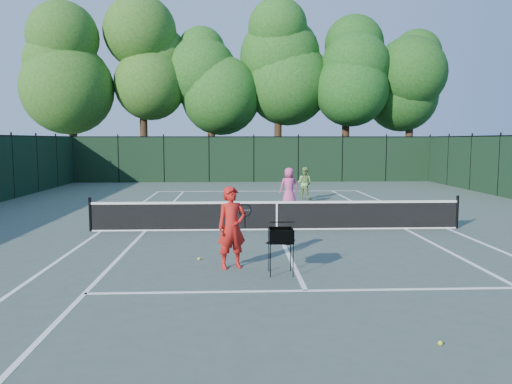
{
  "coord_description": "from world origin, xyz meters",
  "views": [
    {
      "loc": [
        -1.34,
        -15.5,
        2.84
      ],
      "look_at": [
        -0.61,
        1.0,
        1.1
      ],
      "focal_mm": 35.0,
      "sensor_mm": 36.0,
      "label": 1
    }
  ],
  "objects_px": {
    "player_pink": "(289,187)",
    "loose_ball_midcourt": "(199,259)",
    "player_green": "(305,183)",
    "ball_hopper": "(281,236)",
    "loose_ball_near_cart": "(440,343)",
    "coach": "(232,227)"
  },
  "relations": [
    {
      "from": "player_pink",
      "to": "loose_ball_midcourt",
      "type": "distance_m",
      "value": 10.26
    },
    {
      "from": "player_green",
      "to": "player_pink",
      "type": "bearing_deg",
      "value": 101.02
    },
    {
      "from": "player_pink",
      "to": "player_green",
      "type": "bearing_deg",
      "value": -122.3
    },
    {
      "from": "coach",
      "to": "loose_ball_midcourt",
      "type": "distance_m",
      "value": 1.39
    },
    {
      "from": "loose_ball_midcourt",
      "to": "loose_ball_near_cart",
      "type": "bearing_deg",
      "value": -54.09
    },
    {
      "from": "loose_ball_midcourt",
      "to": "player_pink",
      "type": "bearing_deg",
      "value": 71.72
    },
    {
      "from": "ball_hopper",
      "to": "loose_ball_near_cart",
      "type": "distance_m",
      "value": 4.28
    },
    {
      "from": "player_pink",
      "to": "loose_ball_near_cart",
      "type": "distance_m",
      "value": 14.82
    },
    {
      "from": "player_green",
      "to": "loose_ball_near_cart",
      "type": "bearing_deg",
      "value": 123.33
    },
    {
      "from": "player_pink",
      "to": "loose_ball_midcourt",
      "type": "xyz_separation_m",
      "value": [
        -3.21,
        -9.71,
        -0.79
      ]
    },
    {
      "from": "player_green",
      "to": "ball_hopper",
      "type": "xyz_separation_m",
      "value": [
        -2.39,
        -13.25,
        0.05
      ]
    },
    {
      "from": "coach",
      "to": "ball_hopper",
      "type": "distance_m",
      "value": 1.18
    },
    {
      "from": "coach",
      "to": "loose_ball_midcourt",
      "type": "bearing_deg",
      "value": 116.46
    },
    {
      "from": "coach",
      "to": "loose_ball_near_cart",
      "type": "distance_m",
      "value": 5.29
    },
    {
      "from": "player_pink",
      "to": "ball_hopper",
      "type": "xyz_separation_m",
      "value": [
        -1.39,
        -11.02,
        -0.0
      ]
    },
    {
      "from": "ball_hopper",
      "to": "loose_ball_midcourt",
      "type": "distance_m",
      "value": 2.38
    },
    {
      "from": "player_pink",
      "to": "loose_ball_midcourt",
      "type": "relative_size",
      "value": 24.21
    },
    {
      "from": "player_pink",
      "to": "ball_hopper",
      "type": "bearing_deg",
      "value": 74.57
    },
    {
      "from": "player_green",
      "to": "ball_hopper",
      "type": "relative_size",
      "value": 1.57
    },
    {
      "from": "loose_ball_near_cart",
      "to": "loose_ball_midcourt",
      "type": "relative_size",
      "value": 1.0
    },
    {
      "from": "coach",
      "to": "loose_ball_midcourt",
      "type": "height_order",
      "value": "coach"
    },
    {
      "from": "player_green",
      "to": "ball_hopper",
      "type": "distance_m",
      "value": 13.46
    }
  ]
}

